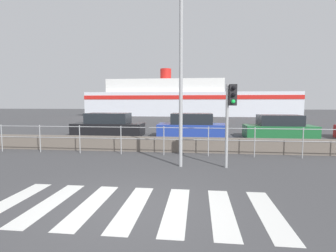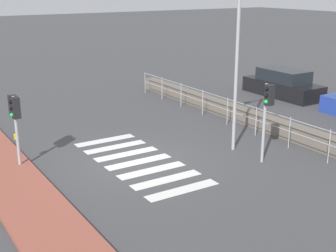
{
  "view_description": "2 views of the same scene",
  "coord_description": "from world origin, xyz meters",
  "px_view_note": "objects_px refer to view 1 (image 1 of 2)",
  "views": [
    {
      "loc": [
        1.38,
        -5.08,
        2.14
      ],
      "look_at": [
        0.56,
        2.0,
        1.5
      ],
      "focal_mm": 28.0,
      "sensor_mm": 36.0,
      "label": 1
    },
    {
      "loc": [
        13.23,
        -7.1,
        5.83
      ],
      "look_at": [
        0.37,
        1.0,
        1.2
      ],
      "focal_mm": 50.0,
      "sensor_mm": 36.0,
      "label": 2
    }
  ],
  "objects_px": {
    "streetlamp": "(181,52)",
    "parked_car_black": "(108,126)",
    "parked_car_green": "(279,128)",
    "traffic_light_far": "(231,107)",
    "parked_car_blue": "(192,127)",
    "ferry_boat": "(185,100)"
  },
  "relations": [
    {
      "from": "streetlamp",
      "to": "parked_car_black",
      "type": "bearing_deg",
      "value": 123.13
    },
    {
      "from": "parked_car_black",
      "to": "parked_car_green",
      "type": "height_order",
      "value": "parked_car_black"
    },
    {
      "from": "traffic_light_far",
      "to": "parked_car_blue",
      "type": "height_order",
      "value": "traffic_light_far"
    },
    {
      "from": "parked_car_black",
      "to": "streetlamp",
      "type": "bearing_deg",
      "value": -56.87
    },
    {
      "from": "streetlamp",
      "to": "parked_car_blue",
      "type": "xyz_separation_m",
      "value": [
        0.18,
        8.03,
        -3.11
      ]
    },
    {
      "from": "streetlamp",
      "to": "ferry_boat",
      "type": "height_order",
      "value": "ferry_boat"
    },
    {
      "from": "parked_car_green",
      "to": "streetlamp",
      "type": "bearing_deg",
      "value": -124.18
    },
    {
      "from": "parked_car_green",
      "to": "parked_car_blue",
      "type": "bearing_deg",
      "value": -180.0
    },
    {
      "from": "streetlamp",
      "to": "parked_car_black",
      "type": "xyz_separation_m",
      "value": [
        -5.24,
        8.03,
        -3.11
      ]
    },
    {
      "from": "parked_car_blue",
      "to": "traffic_light_far",
      "type": "bearing_deg",
      "value": -79.6
    },
    {
      "from": "streetlamp",
      "to": "traffic_light_far",
      "type": "bearing_deg",
      "value": 8.27
    },
    {
      "from": "parked_car_blue",
      "to": "parked_car_green",
      "type": "height_order",
      "value": "parked_car_blue"
    },
    {
      "from": "ferry_boat",
      "to": "parked_car_blue",
      "type": "bearing_deg",
      "value": -86.18
    },
    {
      "from": "traffic_light_far",
      "to": "ferry_boat",
      "type": "distance_m",
      "value": 34.77
    },
    {
      "from": "streetlamp",
      "to": "parked_car_green",
      "type": "xyz_separation_m",
      "value": [
        5.45,
        8.03,
        -3.14
      ]
    },
    {
      "from": "parked_car_green",
      "to": "parked_car_black",
      "type": "bearing_deg",
      "value": -180.0
    },
    {
      "from": "streetlamp",
      "to": "parked_car_green",
      "type": "relative_size",
      "value": 1.47
    },
    {
      "from": "traffic_light_far",
      "to": "parked_car_black",
      "type": "distance_m",
      "value": 10.47
    },
    {
      "from": "traffic_light_far",
      "to": "parked_car_green",
      "type": "bearing_deg",
      "value": 63.75
    },
    {
      "from": "traffic_light_far",
      "to": "streetlamp",
      "type": "relative_size",
      "value": 0.45
    },
    {
      "from": "streetlamp",
      "to": "parked_car_black",
      "type": "height_order",
      "value": "streetlamp"
    },
    {
      "from": "traffic_light_far",
      "to": "ferry_boat",
      "type": "relative_size",
      "value": 0.08
    }
  ]
}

